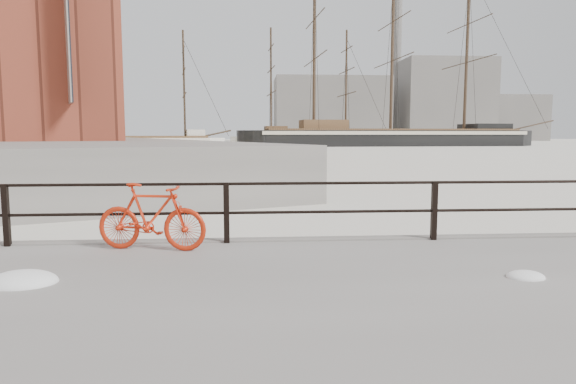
# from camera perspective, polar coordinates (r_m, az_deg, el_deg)

# --- Properties ---
(ground) EXTENTS (400.00, 400.00, 0.00)m
(ground) POSITION_cam_1_polar(r_m,az_deg,el_deg) (9.33, 15.45, -7.04)
(ground) COLOR white
(ground) RESTS_ON ground
(promenade) EXTENTS (36.00, 8.00, 0.35)m
(promenade) POSITION_cam_1_polar(r_m,az_deg,el_deg) (5.84, 29.15, -14.08)
(promenade) COLOR gray
(promenade) RESTS_ON ground
(far_quay) EXTENTS (78.44, 148.07, 1.80)m
(far_quay) POSITION_cam_1_polar(r_m,az_deg,el_deg) (88.60, -28.89, 4.88)
(far_quay) COLOR gray
(far_quay) RESTS_ON ground
(guardrail) EXTENTS (28.00, 0.10, 1.00)m
(guardrail) POSITION_cam_1_polar(r_m,az_deg,el_deg) (9.03, 15.93, -2.00)
(guardrail) COLOR black
(guardrail) RESTS_ON promenade
(bicycle) EXTENTS (1.75, 0.62, 1.05)m
(bicycle) POSITION_cam_1_polar(r_m,az_deg,el_deg) (8.18, -14.95, -2.68)
(bicycle) COLOR red
(bicycle) RESTS_ON promenade
(barque_black) EXTENTS (62.01, 24.06, 34.34)m
(barque_black) POSITION_cam_1_polar(r_m,az_deg,el_deg) (93.17, 11.28, 5.04)
(barque_black) COLOR black
(barque_black) RESTS_ON ground
(schooner_mid) EXTENTS (30.44, 14.80, 21.19)m
(schooner_mid) POSITION_cam_1_polar(r_m,az_deg,el_deg) (91.60, 2.32, 5.14)
(schooner_mid) COLOR white
(schooner_mid) RESTS_ON ground
(schooner_left) EXTENTS (24.76, 14.36, 17.82)m
(schooner_left) POSITION_cam_1_polar(r_m,az_deg,el_deg) (77.15, -15.27, 4.66)
(schooner_left) COLOR silver
(schooner_left) RESTS_ON ground
(apartment_brick) EXTENTS (27.87, 22.90, 21.20)m
(apartment_brick) POSITION_cam_1_polar(r_m,az_deg,el_deg) (124.07, -29.38, 10.40)
(apartment_brick) COLOR brown
(apartment_brick) RESTS_ON far_quay
(industrial_west) EXTENTS (32.00, 18.00, 18.00)m
(industrial_west) POSITION_cam_1_polar(r_m,az_deg,el_deg) (150.48, 4.73, 9.07)
(industrial_west) COLOR gray
(industrial_west) RESTS_ON ground
(industrial_mid) EXTENTS (26.00, 20.00, 24.00)m
(industrial_mid) POSITION_cam_1_polar(r_m,az_deg,el_deg) (164.46, 16.78, 9.65)
(industrial_mid) COLOR gray
(industrial_mid) RESTS_ON ground
(industrial_east) EXTENTS (20.00, 16.00, 14.00)m
(industrial_east) POSITION_cam_1_polar(r_m,az_deg,el_deg) (178.14, 23.13, 7.53)
(industrial_east) COLOR gray
(industrial_east) RESTS_ON ground
(smokestack) EXTENTS (2.80, 2.80, 44.00)m
(smokestack) POSITION_cam_1_polar(r_m,az_deg,el_deg) (166.02, 11.95, 13.21)
(smokestack) COLOR gray
(smokestack) RESTS_ON ground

